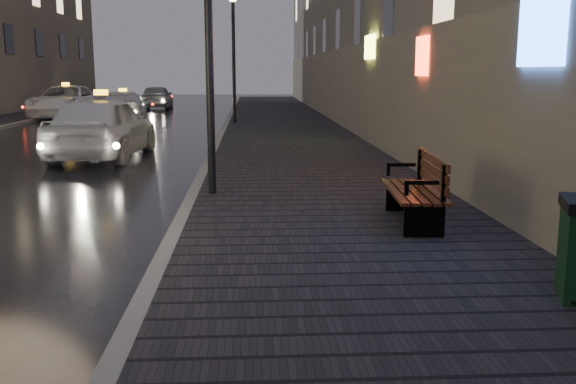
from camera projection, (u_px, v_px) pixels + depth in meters
The scene contains 10 objects.
sidewalk at pixel (284, 126), 26.31m from camera, with size 4.60×58.00×0.15m, color black.
curb at pixel (226, 126), 26.18m from camera, with size 0.20×58.00×0.15m, color slate.
curb_far at pixel (3, 127), 25.68m from camera, with size 0.20×58.00×0.15m, color slate.
building_far_c at pixel (5, 21), 41.99m from camera, with size 6.00×22.00×11.00m, color #6B6051.
lamp_far at pixel (233, 42), 26.54m from camera, with size 0.36×0.36×5.28m.
bench at pixel (419, 189), 9.12m from camera, with size 0.79×1.97×0.99m.
taxi_near at pixel (103, 127), 16.98m from camera, with size 1.98×4.92×1.68m, color white.
taxi_mid at pixel (124, 107), 28.91m from camera, with size 1.96×4.83×1.40m, color silver.
taxi_far at pixel (67, 102), 31.71m from camera, with size 2.66×5.77×1.60m, color white.
car_far at pixel (157, 97), 39.02m from camera, with size 1.72×4.29×1.46m, color gray.
Camera 1 is at (2.57, -5.32, 2.30)m, focal length 40.00 mm.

